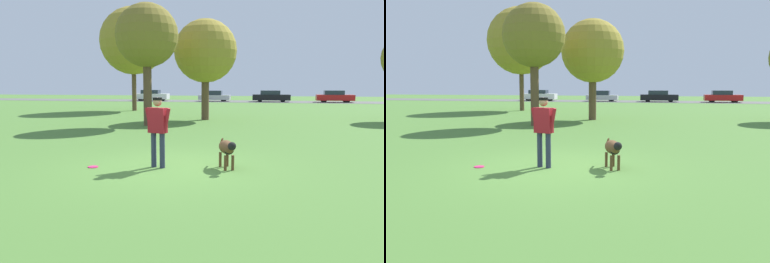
# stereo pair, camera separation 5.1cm
# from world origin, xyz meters

# --- Properties ---
(ground_plane) EXTENTS (120.00, 120.00, 0.00)m
(ground_plane) POSITION_xyz_m (0.00, 0.00, 0.00)
(ground_plane) COLOR #4C7A33
(far_road_strip) EXTENTS (120.00, 6.00, 0.01)m
(far_road_strip) POSITION_xyz_m (0.00, 37.19, 0.01)
(far_road_strip) COLOR #5B5B59
(far_road_strip) RESTS_ON ground_plane
(person) EXTENTS (0.71, 0.32, 1.72)m
(person) POSITION_xyz_m (-0.26, -0.07, 1.03)
(person) COLOR #2D334C
(person) RESTS_ON ground_plane
(dog) EXTENTS (0.60, 1.09, 0.72)m
(dog) POSITION_xyz_m (1.41, 0.12, 0.51)
(dog) COLOR brown
(dog) RESTS_ON ground_plane
(frisbee) EXTENTS (0.25, 0.25, 0.02)m
(frisbee) POSITION_xyz_m (-1.84, -0.40, 0.01)
(frisbee) COLOR #E52366
(frisbee) RESTS_ON ground_plane
(tree_far_left) EXTENTS (5.16, 5.16, 7.97)m
(tree_far_left) POSITION_xyz_m (-8.20, 19.14, 5.38)
(tree_far_left) COLOR brown
(tree_far_left) RESTS_ON ground_plane
(tree_near_left) EXTENTS (3.09, 3.09, 5.96)m
(tree_near_left) POSITION_xyz_m (-3.61, 8.97, 4.36)
(tree_near_left) COLOR brown
(tree_near_left) RESTS_ON ground_plane
(tree_mid_center) EXTENTS (3.60, 3.60, 5.74)m
(tree_mid_center) POSITION_xyz_m (-1.37, 12.65, 3.91)
(tree_mid_center) COLOR brown
(tree_mid_center) RESTS_ON ground_plane
(parked_car_white) EXTENTS (4.34, 1.84, 1.37)m
(parked_car_white) POSITION_xyz_m (-12.62, 36.79, 0.68)
(parked_car_white) COLOR white
(parked_car_white) RESTS_ON ground_plane
(parked_car_silver) EXTENTS (3.86, 1.73, 1.31)m
(parked_car_silver) POSITION_xyz_m (-4.60, 37.01, 0.64)
(parked_car_silver) COLOR #B7B7BC
(parked_car_silver) RESTS_ON ground_plane
(parked_car_black) EXTENTS (4.40, 1.82, 1.35)m
(parked_car_black) POSITION_xyz_m (2.25, 36.86, 0.66)
(parked_car_black) COLOR black
(parked_car_black) RESTS_ON ground_plane
(parked_car_red) EXTENTS (4.14, 1.75, 1.37)m
(parked_car_red) POSITION_xyz_m (9.43, 37.03, 0.67)
(parked_car_red) COLOR red
(parked_car_red) RESTS_ON ground_plane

